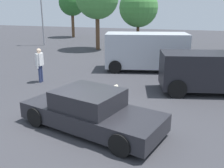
# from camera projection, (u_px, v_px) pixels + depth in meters

# --- Properties ---
(ground_plane) EXTENTS (80.00, 80.00, 0.00)m
(ground_plane) POSITION_uv_depth(u_px,v_px,m) (82.00, 125.00, 8.26)
(ground_plane) COLOR #38383D
(sedan_foreground) EXTENTS (4.86, 2.84, 1.25)m
(sedan_foreground) POSITION_uv_depth(u_px,v_px,m) (91.00, 111.00, 7.90)
(sedan_foreground) COLOR #232328
(sedan_foreground) RESTS_ON ground_plane
(dog) EXTENTS (0.32, 0.64, 0.46)m
(dog) POSITION_uv_depth(u_px,v_px,m) (115.00, 88.00, 11.11)
(dog) COLOR beige
(dog) RESTS_ON ground_plane
(van_white) EXTENTS (5.21, 3.26, 2.24)m
(van_white) POSITION_uv_depth(u_px,v_px,m) (146.00, 50.00, 15.32)
(van_white) COLOR #B2B7C1
(van_white) RESTS_ON ground_plane
(suv_dark) EXTENTS (4.91, 3.03, 1.80)m
(suv_dark) POSITION_uv_depth(u_px,v_px,m) (213.00, 71.00, 11.24)
(suv_dark) COLOR black
(suv_dark) RESTS_ON ground_plane
(pedestrian) EXTENTS (0.27, 0.57, 1.74)m
(pedestrian) POSITION_uv_depth(u_px,v_px,m) (40.00, 62.00, 12.78)
(pedestrian) COLOR navy
(pedestrian) RESTS_ON ground_plane
(tree_back_left) EXTENTS (3.32, 3.32, 6.02)m
(tree_back_left) POSITION_uv_depth(u_px,v_px,m) (72.00, 3.00, 31.92)
(tree_back_left) COLOR brown
(tree_back_left) RESTS_ON ground_plane
(tree_back_right) EXTENTS (4.35, 4.35, 5.91)m
(tree_back_right) POSITION_uv_depth(u_px,v_px,m) (139.00, 8.00, 28.20)
(tree_back_right) COLOR brown
(tree_back_right) RESTS_ON ground_plane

